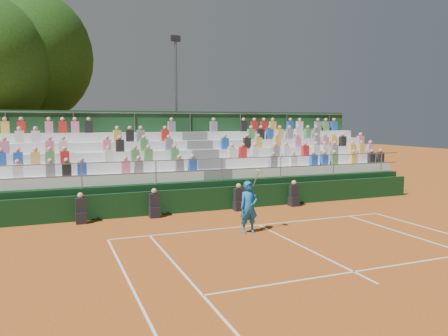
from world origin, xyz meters
name	(u,v)px	position (x,y,z in m)	size (l,w,h in m)	color
ground	(259,225)	(0.00, 0.00, 0.00)	(90.00, 90.00, 0.00)	#A9531C
courtside_wall	(227,198)	(0.00, 3.20, 0.50)	(20.00, 0.15, 1.00)	black
line_officials	(198,203)	(-1.49, 2.75, 0.48)	(9.67, 0.40, 1.19)	black
grandstand	(203,176)	(0.02, 6.44, 1.08)	(20.00, 5.20, 4.40)	black
tennis_player	(249,207)	(-0.82, -0.87, 0.91)	(0.87, 0.45, 2.22)	#1761B2
tree_east	(22,56)	(-8.42, 14.09, 7.64)	(8.00, 8.00, 11.65)	#3A2615
floodlight_mast	(176,98)	(0.54, 13.13, 5.33)	(0.60, 0.25, 9.27)	gray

